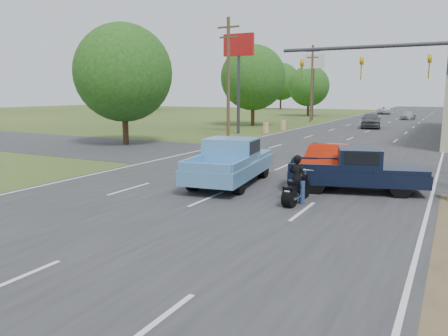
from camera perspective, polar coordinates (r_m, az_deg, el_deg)
The scene contains 23 objects.
ground at distance 10.18m, azimuth -26.20°, elevation -13.31°, with size 200.00×200.00×0.00m, color #36471C.
main_road at distance 46.15m, azimuth 18.21°, elevation 4.56°, with size 15.00×180.00×0.02m, color #2D2D30.
cross_road at distance 24.89m, azimuth 9.40°, elevation 0.84°, with size 120.00×10.00×0.02m, color #2D2D30.
utility_pole_5 at distance 37.58m, azimuth 0.57°, elevation 12.06°, with size 2.00×0.28×10.00m.
utility_pole_6 at distance 59.90m, azimuth 11.39°, elevation 11.02°, with size 2.00×0.28×10.00m.
tree_0 at distance 33.44m, azimuth -13.01°, elevation 12.01°, with size 7.14×7.14×8.84m.
tree_1 at distance 51.93m, azimuth 3.83°, elevation 11.69°, with size 7.56×7.56×9.36m.
tree_2 at distance 74.65m, azimuth 11.01°, elevation 10.47°, with size 6.72×6.72×8.32m.
tree_4 at distance 102.00m, azimuth -10.25°, elevation 11.31°, with size 9.24×9.24×11.44m.
tree_6 at distance 107.24m, azimuth 7.46°, elevation 11.13°, with size 8.82×8.82×10.92m.
barrel_2 at distance 42.70m, azimuth 5.48°, elevation 5.28°, with size 0.56×0.56×1.00m, color orange.
barrel_3 at distance 46.30m, azimuth 7.73°, elevation 5.58°, with size 0.56×0.56×1.00m, color orange.
pole_sign_left_near at distance 41.70m, azimuth 1.92°, elevation 14.38°, with size 3.00×0.35×9.20m.
pole_sign_left_far at distance 64.09m, azimuth 11.63°, elevation 12.58°, with size 3.00×0.35×9.20m.
signal_mast at distance 22.44m, azimuth 23.42°, elevation 11.51°, with size 9.12×0.40×7.00m.
red_convertible at distance 19.74m, azimuth 13.38°, elevation 0.66°, with size 1.65×4.74×1.56m, color #BA1F08.
motorcycle at distance 15.36m, azimuth 9.38°, elevation -2.87°, with size 0.67×2.18×1.11m.
rider at distance 15.34m, azimuth 9.49°, elevation -1.65°, with size 0.59×0.39×1.63m, color black.
blue_pickup at distance 18.54m, azimuth 1.01°, elevation 0.97°, with size 3.01×6.09×1.94m.
navy_pickup at distance 17.80m, azimuth 17.24°, elevation -0.21°, with size 5.51×3.31×1.71m.
distant_car_grey at distance 50.80m, azimuth 18.63°, elevation 5.93°, with size 2.03×5.04×1.72m, color #505155.
distant_car_silver at distance 69.15m, azimuth 22.91°, elevation 6.36°, with size 1.73×4.25×1.23m, color #AAABAF.
distant_car_white at distance 85.33m, azimuth 20.11°, elevation 7.09°, with size 2.31×5.01×1.39m, color silver.
Camera 1 is at (7.78, -5.33, 3.82)m, focal length 35.00 mm.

